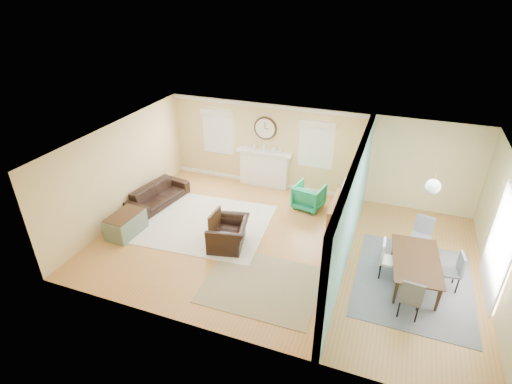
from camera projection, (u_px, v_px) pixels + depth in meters
floor at (282, 246)px, 9.75m from camera, size 9.00×9.00×0.00m
wall_back at (314, 152)px, 11.60m from camera, size 9.00×0.02×2.60m
wall_front at (232, 283)px, 6.66m from camera, size 9.00×0.02×2.60m
wall_left at (121, 170)px, 10.51m from camera, size 0.02×6.00×2.60m
wall_right at (506, 240)px, 7.75m from camera, size 0.02×6.00×2.60m
ceiling at (286, 147)px, 8.51m from camera, size 9.00×6.00×0.02m
partition at (353, 204)px, 8.87m from camera, size 0.17×6.00×2.60m
fireplace at (264, 168)px, 12.30m from camera, size 1.70×0.30×1.17m
wall_clock at (265, 128)px, 11.77m from camera, size 0.70×0.07×0.70m
window_left at (218, 128)px, 12.32m from camera, size 1.05×0.13×1.42m
window_right at (316, 141)px, 11.37m from camera, size 1.05×0.13×1.42m
french_doors at (500, 248)px, 7.86m from camera, size 0.06×1.70×2.20m
pendant at (433, 186)px, 7.78m from camera, size 0.30×0.30×0.55m
rug_cream at (207, 223)px, 10.62m from camera, size 3.40×3.01×0.02m
rug_jute at (262, 284)px, 8.53m from camera, size 2.43×2.00×0.01m
rug_grey at (413, 282)px, 8.60m from camera, size 2.39×2.99×0.01m
sofa at (158, 195)px, 11.43m from camera, size 1.07×2.05×0.57m
eames_chair at (229, 234)px, 9.62m from camera, size 1.11×1.21×0.68m
green_chair at (309, 196)px, 11.21m from camera, size 0.90×0.91×0.71m
trunk at (126, 224)px, 10.08m from camera, size 0.66×1.02×0.57m
credenza at (340, 215)px, 10.24m from camera, size 0.47×1.39×0.80m
tv at (342, 190)px, 9.90m from camera, size 0.18×1.14×0.66m
garden_stool at (336, 238)px, 9.58m from camera, size 0.37×0.37×0.55m
potted_plant at (338, 221)px, 9.35m from camera, size 0.36×0.41×0.44m
dining_table at (416, 271)px, 8.46m from camera, size 1.10×1.79×0.60m
dining_chair_n at (422, 233)px, 9.25m from camera, size 0.49×0.49×0.94m
dining_chair_s at (412, 293)px, 7.54m from camera, size 0.43×0.43×0.91m
dining_chair_w at (390, 257)px, 8.53m from camera, size 0.40×0.40×0.88m
dining_chair_e at (451, 268)px, 8.22m from camera, size 0.43×0.43×0.87m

